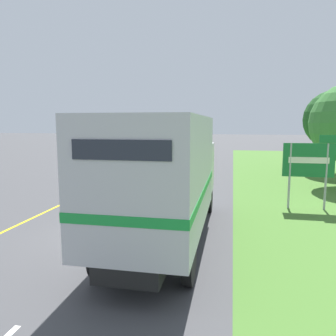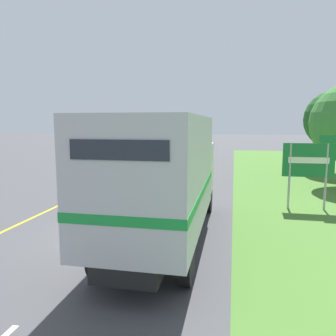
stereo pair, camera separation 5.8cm
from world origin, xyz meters
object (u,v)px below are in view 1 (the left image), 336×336
Objects in this scene: lead_car_white at (156,158)px; highway_sign at (309,162)px; horse_trailer_truck at (165,175)px; roadside_tree_mid at (334,120)px.

highway_sign reaches higher than lead_car_white.
horse_trailer_truck is 2.04× the size of lead_car_white.
roadside_tree_mid is at bearing 4.32° from lead_car_white.
lead_car_white is at bearing 131.58° from highway_sign.
roadside_tree_mid is (8.80, 15.79, 1.75)m from horse_trailer_truck.
lead_car_white is at bearing 104.16° from horse_trailer_truck.
highway_sign is at bearing -109.35° from roadside_tree_mid.
horse_trailer_truck reaches higher than highway_sign.
highway_sign is (5.00, 4.98, -0.09)m from horse_trailer_truck.
horse_trailer_truck is 2.66× the size of highway_sign.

